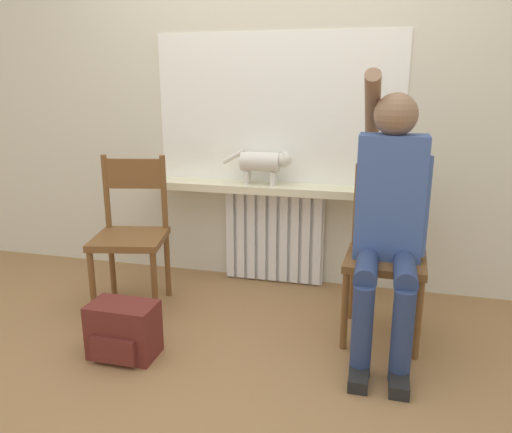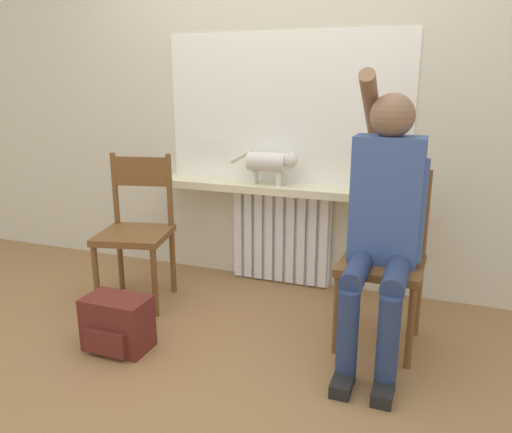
% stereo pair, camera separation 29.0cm
% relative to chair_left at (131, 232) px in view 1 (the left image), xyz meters
% --- Properties ---
extents(ground_plane, '(12.00, 12.00, 0.00)m').
position_rel_chair_left_xyz_m(ground_plane, '(0.75, -0.55, -0.48)').
color(ground_plane, olive).
extents(wall_with_window, '(7.00, 0.06, 2.70)m').
position_rel_chair_left_xyz_m(wall_with_window, '(0.75, 0.68, 0.87)').
color(wall_with_window, beige).
rests_on(wall_with_window, ground_plane).
extents(radiator, '(0.68, 0.08, 0.65)m').
position_rel_chair_left_xyz_m(radiator, '(0.75, 0.60, -0.15)').
color(radiator, white).
rests_on(radiator, ground_plane).
extents(windowsill, '(1.70, 0.23, 0.05)m').
position_rel_chair_left_xyz_m(windowsill, '(0.75, 0.54, 0.20)').
color(windowsill, beige).
rests_on(windowsill, radiator).
extents(window_glass, '(1.63, 0.01, 0.96)m').
position_rel_chair_left_xyz_m(window_glass, '(0.75, 0.64, 0.70)').
color(window_glass, white).
rests_on(window_glass, windowsill).
extents(chair_left, '(0.49, 0.49, 0.92)m').
position_rel_chair_left_xyz_m(chair_left, '(0.00, 0.00, 0.00)').
color(chair_left, brown).
rests_on(chair_left, ground_plane).
extents(chair_right, '(0.43, 0.43, 0.92)m').
position_rel_chair_left_xyz_m(chair_right, '(1.50, 0.00, 0.00)').
color(chair_right, brown).
rests_on(chair_right, ground_plane).
extents(person, '(0.36, 0.98, 1.42)m').
position_rel_chair_left_xyz_m(person, '(1.50, -0.11, 0.26)').
color(person, navy).
rests_on(person, ground_plane).
extents(cat, '(0.47, 0.13, 0.24)m').
position_rel_chair_left_xyz_m(cat, '(0.70, 0.52, 0.37)').
color(cat, silver).
rests_on(cat, windowsill).
extents(backpack, '(0.34, 0.23, 0.28)m').
position_rel_chair_left_xyz_m(backpack, '(0.24, -0.57, -0.34)').
color(backpack, maroon).
rests_on(backpack, ground_plane).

